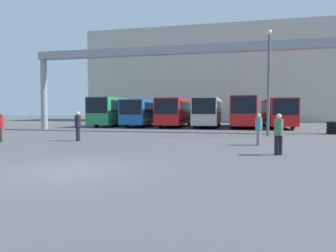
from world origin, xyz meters
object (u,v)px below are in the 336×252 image
pedestrian_near_center (279,133)px  bus_slot_1 (145,111)px  pedestrian_near_left (1,126)px  lamp_post (269,78)px  bus_slot_4 (242,110)px  pedestrian_mid_right (78,125)px  pedestrian_far_center (259,128)px  bus_slot_2 (176,111)px  bus_slot_5 (277,111)px  bus_slot_0 (116,110)px  tire_stack (334,128)px  bus_slot_3 (208,111)px

pedestrian_near_center → bus_slot_1: bearing=-86.9°
pedestrian_near_left → lamp_post: lamp_post is taller
bus_slot_4 → pedestrian_mid_right: 20.29m
bus_slot_4 → pedestrian_far_center: (0.47, -17.64, -0.99)m
bus_slot_2 → pedestrian_near_center: 22.54m
bus_slot_5 → lamp_post: (-2.15, -11.87, 2.35)m
pedestrian_mid_right → pedestrian_near_center: (10.89, -3.40, -0.04)m
pedestrian_mid_right → pedestrian_far_center: bearing=79.9°
pedestrian_far_center → bus_slot_4: bearing=177.5°
bus_slot_0 → pedestrian_near_left: 19.30m
bus_slot_4 → pedestrian_mid_right: size_ratio=6.01×
bus_slot_5 → bus_slot_1: bearing=-178.8°
bus_slot_4 → pedestrian_far_center: bus_slot_4 is taller
bus_slot_0 → pedestrian_mid_right: 18.37m
bus_slot_4 → pedestrian_near_left: bearing=-125.8°
bus_slot_0 → pedestrian_near_left: bearing=-87.4°
bus_slot_1 → bus_slot_4: bearing=0.8°
bus_slot_2 → pedestrian_near_left: (-6.50, -19.06, -0.88)m
bus_slot_2 → lamp_post: lamp_post is taller
pedestrian_near_left → lamp_post: 17.48m
bus_slot_1 → bus_slot_5: bus_slot_5 is taller
bus_slot_5 → bus_slot_0: bearing=-179.5°
bus_slot_0 → bus_slot_2: 7.39m
pedestrian_far_center → pedestrian_mid_right: pedestrian_mid_right is taller
bus_slot_5 → lamp_post: lamp_post is taller
pedestrian_far_center → tire_stack: pedestrian_far_center is taller
bus_slot_2 → pedestrian_mid_right: (-2.50, -17.50, -0.86)m
pedestrian_far_center → bus_slot_2: bearing=-159.8°
bus_slot_5 → bus_slot_2: bearing=-178.1°
bus_slot_3 → pedestrian_near_left: 21.65m
tire_stack → lamp_post: 7.00m
bus_slot_2 → bus_slot_4: (7.39, 0.20, 0.08)m
bus_slot_4 → bus_slot_1: bearing=-179.2°
pedestrian_mid_right → lamp_post: 13.29m
bus_slot_3 → pedestrian_near_center: (4.70, -20.91, -0.91)m
pedestrian_far_center → bus_slot_3: bearing=-170.6°
pedestrian_far_center → tire_stack: 10.96m
bus_slot_0 → pedestrian_mid_right: size_ratio=6.00×
pedestrian_near_left → pedestrian_near_center: pedestrian_near_left is taller
bus_slot_1 → tire_stack: 19.75m
bus_slot_4 → pedestrian_near_left: (-13.89, -19.26, -0.97)m
bus_slot_4 → tire_stack: bus_slot_4 is taller
bus_slot_3 → tire_stack: bus_slot_3 is taller
pedestrian_mid_right → lamp_post: size_ratio=0.24×
bus_slot_4 → pedestrian_near_center: 21.14m
pedestrian_near_left → pedestrian_mid_right: 4.30m
bus_slot_1 → bus_slot_2: bus_slot_2 is taller
bus_slot_1 → bus_slot_2: size_ratio=1.01×
pedestrian_mid_right → bus_slot_3: bearing=150.2°
bus_slot_0 → bus_slot_1: bearing=-2.1°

